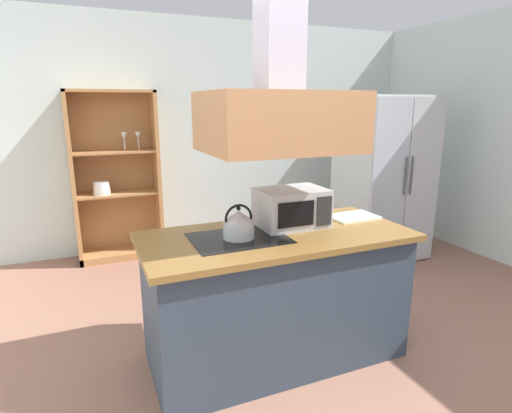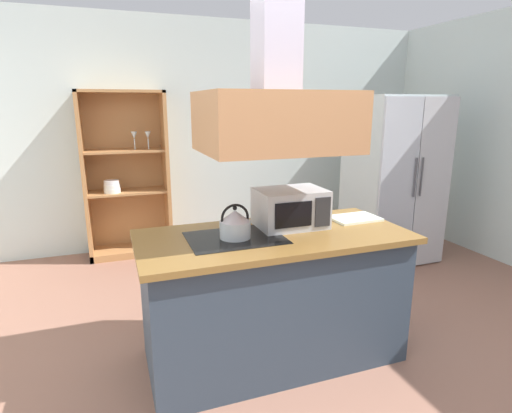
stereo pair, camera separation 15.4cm
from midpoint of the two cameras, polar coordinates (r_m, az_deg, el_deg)
ground_plane at (r=2.92m, az=8.85°, el=-22.31°), size 7.80×7.80×0.00m
wall_back at (r=5.19m, az=-6.74°, el=9.87°), size 6.00×0.12×2.70m
kitchen_island at (r=2.86m, az=4.01°, el=-12.34°), size 1.77×0.82×0.90m
range_hood at (r=2.56m, az=4.51°, el=14.28°), size 0.90×0.70×1.26m
refrigerator at (r=4.83m, az=19.37°, el=3.56°), size 0.90×0.78×1.81m
dish_cabinet at (r=4.91m, az=-16.66°, el=3.03°), size 0.92×0.40×1.87m
kettle at (r=2.57m, az=-1.21°, el=-2.44°), size 0.20×0.20×0.22m
cutting_board at (r=3.11m, az=14.92°, el=-1.59°), size 0.35×0.25×0.02m
microwave at (r=2.83m, az=6.35°, el=-0.21°), size 0.46×0.35×0.26m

